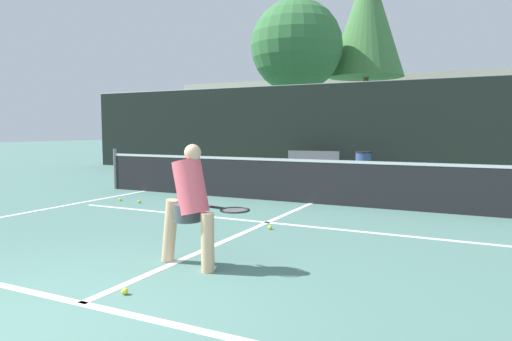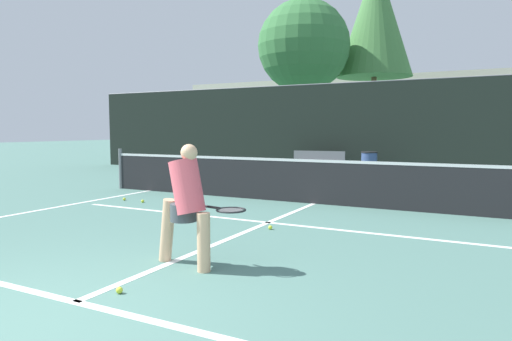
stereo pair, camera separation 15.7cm
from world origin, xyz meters
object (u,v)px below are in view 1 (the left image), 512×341
Objects in this scene: trash_bin at (363,165)px; parked_car at (402,154)px; player_practicing at (190,202)px; courtside_bench at (312,162)px.

parked_car is (0.39, 5.29, 0.10)m from trash_bin.
parked_car is at bearing 101.74° from player_practicing.
trash_bin is at bearing -9.27° from courtside_bench.
trash_bin is (1.74, -0.12, -0.03)m from courtside_bench.
player_practicing is at bearing -87.92° from trash_bin.
player_practicing is 10.53m from courtside_bench.
parked_car is (2.13, 5.17, 0.08)m from courtside_bench.
trash_bin is 5.30m from parked_car.
courtside_bench is at bearing 113.36° from player_practicing.
courtside_bench is at bearing -112.34° from parked_car.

